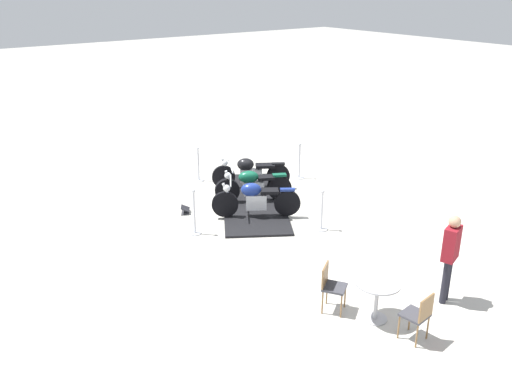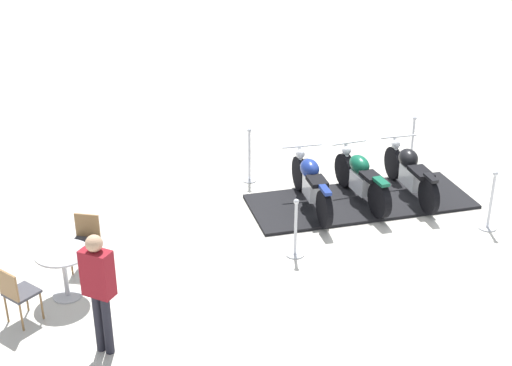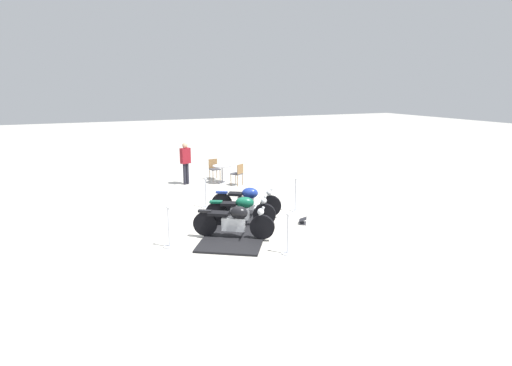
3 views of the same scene
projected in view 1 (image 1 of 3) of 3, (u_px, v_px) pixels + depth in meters
ground_plane at (253, 202)px, 14.43m from camera, size 80.00×80.00×0.00m
display_platform at (253, 201)px, 14.42m from camera, size 3.59×4.42×0.06m
motorcycle_black at (250, 171)px, 15.17m from camera, size 1.92×1.32×0.97m
motorcycle_forest at (252, 185)px, 14.25m from camera, size 1.90×1.13×0.97m
motorcycle_navy at (255, 198)px, 13.31m from camera, size 1.91×1.34×0.98m
stanchion_right_rear at (195, 218)px, 12.52m from camera, size 0.29×0.29×1.13m
stanchion_right_front at (199, 169)px, 15.86m from camera, size 0.31×0.31×1.05m
stanchion_left_rear at (322, 217)px, 12.76m from camera, size 0.31×0.31×1.02m
stanchion_left_front at (299, 167)px, 16.07m from camera, size 0.32×0.32×1.10m
info_placard at (185, 211)px, 13.77m from camera, size 0.35×0.39×0.18m
cafe_table at (377, 291)px, 9.30m from camera, size 0.80×0.80×0.75m
cafe_chair_near_table at (419, 314)px, 8.75m from camera, size 0.44×0.44×0.89m
cafe_chair_across_table at (331, 284)px, 9.58m from camera, size 0.55×0.55×0.90m
bystander_person at (450, 251)px, 9.66m from camera, size 0.45×0.33×1.75m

